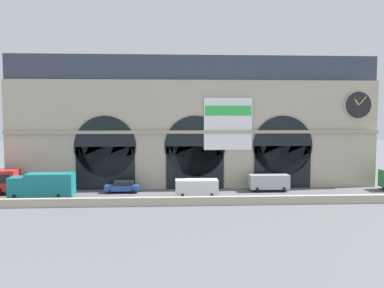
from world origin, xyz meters
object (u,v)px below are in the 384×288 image
car_midwest (123,186)px  van_mideast (269,182)px  van_center (197,187)px  box_truck_west (43,185)px

car_midwest → van_mideast: size_ratio=0.85×
van_center → van_mideast: (9.85, 3.39, 0.00)m
car_midwest → van_mideast: bearing=-0.1°
van_center → car_midwest: bearing=160.0°
box_truck_west → car_midwest: size_ratio=1.70×
car_midwest → van_center: (9.45, -3.44, 0.44)m
van_mideast → van_center: bearing=-161.0°
car_midwest → van_center: van_center is taller
van_center → van_mideast: same height
box_truck_west → van_center: bearing=-0.0°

